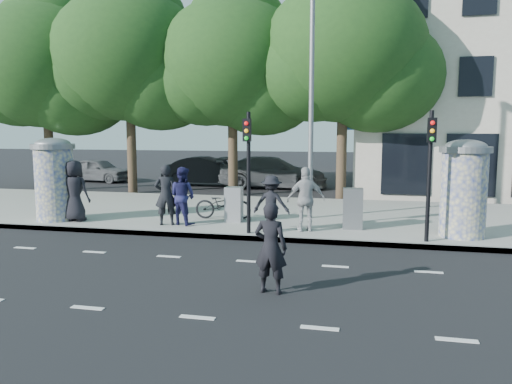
% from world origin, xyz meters
% --- Properties ---
extents(ground, '(120.00, 120.00, 0.00)m').
position_xyz_m(ground, '(0.00, 0.00, 0.00)').
color(ground, black).
rests_on(ground, ground).
extents(sidewalk, '(40.00, 8.00, 0.15)m').
position_xyz_m(sidewalk, '(0.00, 7.50, 0.07)').
color(sidewalk, gray).
rests_on(sidewalk, ground).
extents(curb, '(40.00, 0.10, 0.16)m').
position_xyz_m(curb, '(0.00, 3.55, 0.07)').
color(curb, slate).
rests_on(curb, ground).
extents(lane_dash_near, '(32.00, 0.12, 0.01)m').
position_xyz_m(lane_dash_near, '(0.00, -2.20, 0.00)').
color(lane_dash_near, silver).
rests_on(lane_dash_near, ground).
extents(lane_dash_far, '(32.00, 0.12, 0.01)m').
position_xyz_m(lane_dash_far, '(0.00, 1.40, 0.00)').
color(lane_dash_far, silver).
rests_on(lane_dash_far, ground).
extents(ad_column_left, '(1.36, 1.36, 2.65)m').
position_xyz_m(ad_column_left, '(-7.20, 4.50, 1.54)').
color(ad_column_left, beige).
rests_on(ad_column_left, sidewalk).
extents(ad_column_right, '(1.36, 1.36, 2.65)m').
position_xyz_m(ad_column_right, '(5.20, 4.70, 1.54)').
color(ad_column_right, beige).
rests_on(ad_column_right, sidewalk).
extents(traffic_pole_near, '(0.22, 0.31, 3.40)m').
position_xyz_m(traffic_pole_near, '(-0.60, 3.79, 2.23)').
color(traffic_pole_near, black).
rests_on(traffic_pole_near, sidewalk).
extents(traffic_pole_far, '(0.22, 0.31, 3.40)m').
position_xyz_m(traffic_pole_far, '(4.20, 3.79, 2.23)').
color(traffic_pole_far, black).
rests_on(traffic_pole_far, sidewalk).
extents(street_lamp, '(0.25, 0.93, 8.00)m').
position_xyz_m(street_lamp, '(0.80, 6.63, 4.79)').
color(street_lamp, slate).
rests_on(street_lamp, sidewalk).
extents(tree_far_left, '(7.20, 7.20, 9.26)m').
position_xyz_m(tree_far_left, '(-13.00, 12.50, 6.19)').
color(tree_far_left, '#38281C').
rests_on(tree_far_left, ground).
extents(tree_mid_left, '(7.20, 7.20, 9.57)m').
position_xyz_m(tree_mid_left, '(-8.50, 12.50, 6.50)').
color(tree_mid_left, '#38281C').
rests_on(tree_mid_left, ground).
extents(tree_near_left, '(6.80, 6.80, 8.97)m').
position_xyz_m(tree_near_left, '(-3.50, 12.70, 6.06)').
color(tree_near_left, '#38281C').
rests_on(tree_near_left, ground).
extents(tree_center, '(7.00, 7.00, 9.30)m').
position_xyz_m(tree_center, '(1.50, 12.30, 6.31)').
color(tree_center, '#38281C').
rests_on(tree_center, ground).
extents(ped_a, '(0.98, 0.67, 1.95)m').
position_xyz_m(ped_a, '(-6.44, 4.43, 1.13)').
color(ped_a, black).
rests_on(ped_a, sidewalk).
extents(ped_b, '(0.78, 0.63, 1.86)m').
position_xyz_m(ped_b, '(-3.36, 4.48, 1.08)').
color(ped_b, black).
rests_on(ped_b, sidewalk).
extents(ped_c, '(1.04, 0.93, 1.78)m').
position_xyz_m(ped_c, '(-2.89, 4.66, 1.04)').
color(ped_c, '#1D1D48').
rests_on(ped_c, sidewalk).
extents(ped_d, '(1.06, 0.62, 1.62)m').
position_xyz_m(ped_d, '(-0.01, 4.18, 0.96)').
color(ped_d, black).
rests_on(ped_d, sidewalk).
extents(ped_e, '(1.22, 0.92, 1.86)m').
position_xyz_m(ped_e, '(0.94, 4.47, 1.08)').
color(ped_e, '#A8A8AB').
rests_on(ped_e, sidewalk).
extents(man_road, '(0.67, 0.48, 1.74)m').
position_xyz_m(man_road, '(0.93, -0.69, 0.87)').
color(man_road, black).
rests_on(man_road, ground).
extents(bicycle, '(0.81, 1.89, 0.97)m').
position_xyz_m(bicycle, '(-1.95, 5.86, 0.63)').
color(bicycle, black).
rests_on(bicycle, sidewalk).
extents(cabinet_left, '(0.53, 0.39, 1.11)m').
position_xyz_m(cabinet_left, '(-1.48, 5.46, 0.70)').
color(cabinet_left, gray).
rests_on(cabinet_left, sidewalk).
extents(cabinet_right, '(0.59, 0.44, 1.20)m').
position_xyz_m(cabinet_right, '(2.25, 5.14, 0.75)').
color(cabinet_right, slate).
rests_on(cabinet_right, sidewalk).
extents(car_left, '(2.16, 4.21, 1.37)m').
position_xyz_m(car_left, '(-12.90, 16.92, 0.69)').
color(car_left, '#585B5F').
rests_on(car_left, ground).
extents(car_mid, '(1.79, 4.81, 1.57)m').
position_xyz_m(car_mid, '(-5.95, 16.33, 0.79)').
color(car_mid, black).
rests_on(car_mid, ground).
extents(car_right, '(2.91, 5.90, 1.65)m').
position_xyz_m(car_right, '(-2.25, 16.02, 0.83)').
color(car_right, '#4A4E50').
rests_on(car_right, ground).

